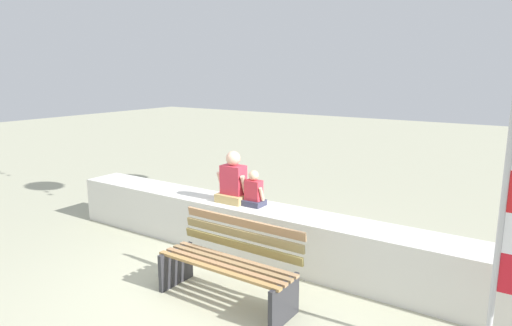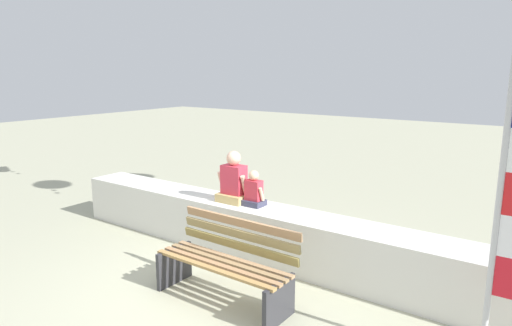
% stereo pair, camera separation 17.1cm
% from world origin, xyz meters
% --- Properties ---
extents(ground_plane, '(40.00, 40.00, 0.00)m').
position_xyz_m(ground_plane, '(0.00, 0.00, 0.00)').
color(ground_plane, '#A9A98E').
extents(seawall_ledge, '(6.91, 0.63, 0.71)m').
position_xyz_m(seawall_ledge, '(0.00, 1.22, 0.35)').
color(seawall_ledge, silver).
rests_on(seawall_ledge, ground).
extents(park_bench, '(1.63, 0.63, 0.88)m').
position_xyz_m(park_bench, '(0.22, 0.05, 0.42)').
color(park_bench, '#A57E48').
rests_on(park_bench, ground).
extents(person_adult, '(0.47, 0.35, 0.72)m').
position_xyz_m(person_adult, '(-0.60, 1.23, 0.99)').
color(person_adult, tan).
rests_on(person_adult, seawall_ledge).
extents(person_child, '(0.32, 0.24, 0.49)m').
position_xyz_m(person_child, '(-0.26, 1.23, 0.90)').
color(person_child, '#36374E').
rests_on(person_child, seawall_ledge).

